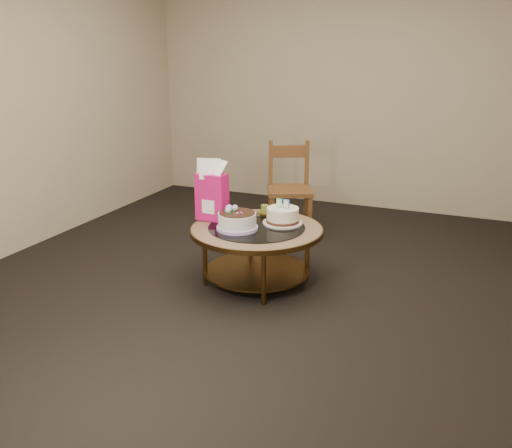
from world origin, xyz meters
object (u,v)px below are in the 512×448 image
at_px(cream_cake, 283,216).
at_px(gift_bag, 212,190).
at_px(dining_chair, 290,188).
at_px(coffee_table, 257,237).
at_px(decorated_cake, 237,222).

height_order(cream_cake, gift_bag, gift_bag).
height_order(gift_bag, dining_chair, gift_bag).
height_order(coffee_table, gift_bag, gift_bag).
height_order(decorated_cake, dining_chair, dining_chair).
height_order(coffee_table, dining_chair, dining_chair).
xyz_separation_m(decorated_cake, dining_chair, (-0.06, 1.34, -0.06)).
bearing_deg(cream_cake, gift_bag, -166.57).
bearing_deg(gift_bag, dining_chair, 81.44).
distance_m(decorated_cake, dining_chair, 1.35).
distance_m(decorated_cake, cream_cake, 0.38).
xyz_separation_m(decorated_cake, cream_cake, (0.27, 0.27, 0.00)).
bearing_deg(decorated_cake, coffee_table, 44.26).
distance_m(gift_bag, dining_chair, 1.23).
relative_size(decorated_cake, cream_cake, 1.01).
relative_size(gift_bag, dining_chair, 0.53).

